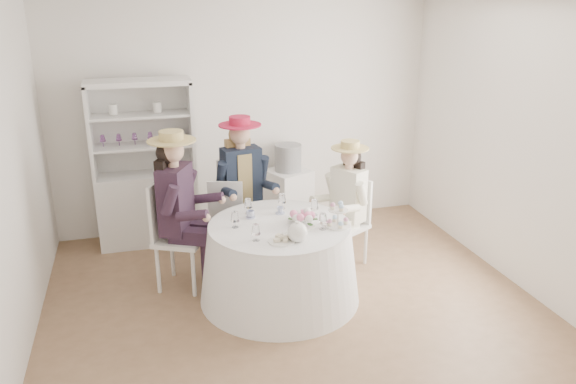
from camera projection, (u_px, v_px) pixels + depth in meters
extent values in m
plane|color=brown|center=(291.00, 300.00, 5.30)|extent=(4.50, 4.50, 0.00)
plane|color=white|center=(245.00, 117.00, 6.67)|extent=(4.50, 0.00, 4.50)
plane|color=white|center=(392.00, 265.00, 3.04)|extent=(4.50, 0.00, 4.50)
plane|color=white|center=(8.00, 186.00, 4.28)|extent=(0.00, 4.50, 4.50)
plane|color=white|center=(515.00, 145.00, 5.42)|extent=(0.00, 4.50, 4.50)
cone|color=white|center=(280.00, 262.00, 5.24)|extent=(1.50, 1.50, 0.73)
cylinder|color=white|center=(279.00, 225.00, 5.11)|extent=(1.30, 1.30, 0.02)
cube|color=silver|center=(149.00, 208.00, 6.42)|extent=(1.17, 0.64, 0.83)
cube|color=silver|center=(141.00, 126.00, 6.28)|extent=(1.09, 0.27, 1.02)
cube|color=silver|center=(137.00, 82.00, 5.94)|extent=(1.17, 0.64, 0.06)
cube|color=silver|center=(90.00, 132.00, 5.97)|extent=(0.12, 0.41, 1.02)
cube|color=silver|center=(191.00, 126.00, 6.24)|extent=(0.12, 0.41, 1.02)
cube|color=silver|center=(143.00, 146.00, 6.17)|extent=(1.09, 0.58, 0.03)
cube|color=silver|center=(140.00, 115.00, 6.06)|extent=(1.09, 0.58, 0.03)
sphere|color=white|center=(181.00, 137.00, 6.25)|extent=(0.13, 0.13, 0.13)
cube|color=silver|center=(288.00, 198.00, 6.89)|extent=(0.60, 0.60, 0.72)
cylinder|color=black|center=(288.00, 158.00, 6.71)|extent=(0.35, 0.35, 0.32)
cube|color=silver|center=(181.00, 239.00, 5.40)|extent=(0.60, 0.60, 0.04)
cylinder|color=silver|center=(193.00, 273.00, 5.29)|extent=(0.04, 0.04, 0.49)
cylinder|color=silver|center=(206.00, 257.00, 5.62)|extent=(0.04, 0.04, 0.49)
cylinder|color=silver|center=(158.00, 270.00, 5.36)|extent=(0.04, 0.04, 0.49)
cylinder|color=silver|center=(172.00, 254.00, 5.69)|extent=(0.04, 0.04, 0.49)
cube|color=silver|center=(159.00, 209.00, 5.34)|extent=(0.22, 0.39, 0.56)
cube|color=black|center=(176.00, 199.00, 5.27)|extent=(0.38, 0.46, 0.64)
cube|color=black|center=(190.00, 236.00, 5.26)|extent=(0.40, 0.30, 0.13)
cylinder|color=black|center=(207.00, 269.00, 5.34)|extent=(0.11, 0.11, 0.51)
cylinder|color=black|center=(170.00, 200.00, 5.02)|extent=(0.22, 0.18, 0.31)
cube|color=black|center=(197.00, 228.00, 5.44)|extent=(0.40, 0.30, 0.13)
cylinder|color=black|center=(214.00, 260.00, 5.53)|extent=(0.11, 0.11, 0.51)
cylinder|color=black|center=(188.00, 184.00, 5.45)|extent=(0.22, 0.18, 0.31)
cylinder|color=#D8A889|center=(173.00, 164.00, 5.15)|extent=(0.10, 0.10, 0.09)
sphere|color=#D8A889|center=(172.00, 151.00, 5.11)|extent=(0.21, 0.21, 0.21)
sphere|color=black|center=(167.00, 153.00, 5.13)|extent=(0.21, 0.21, 0.21)
cube|color=black|center=(165.00, 180.00, 5.22)|extent=(0.20, 0.28, 0.42)
cylinder|color=tan|center=(172.00, 141.00, 5.08)|extent=(0.44, 0.44, 0.01)
cylinder|color=tan|center=(171.00, 136.00, 5.07)|extent=(0.22, 0.22, 0.09)
cube|color=silver|center=(243.00, 214.00, 6.04)|extent=(0.51, 0.51, 0.04)
cylinder|color=silver|center=(234.00, 244.00, 5.90)|extent=(0.04, 0.04, 0.48)
cylinder|color=silver|center=(265.00, 238.00, 6.04)|extent=(0.04, 0.04, 0.48)
cylinder|color=silver|center=(223.00, 232.00, 6.20)|extent=(0.04, 0.04, 0.48)
cylinder|color=silver|center=(253.00, 227.00, 6.34)|extent=(0.04, 0.04, 0.48)
cube|color=silver|center=(236.00, 182.00, 6.11)|extent=(0.42, 0.10, 0.55)
cube|color=#182030|center=(241.00, 177.00, 5.92)|extent=(0.43, 0.29, 0.64)
cube|color=tan|center=(241.00, 177.00, 5.92)|extent=(0.19, 0.27, 0.55)
cube|color=#182030|center=(239.00, 212.00, 5.86)|extent=(0.21, 0.39, 0.13)
cylinder|color=#182030|center=(245.00, 246.00, 5.84)|extent=(0.11, 0.11, 0.51)
cylinder|color=#182030|center=(222.00, 174.00, 5.76)|extent=(0.13, 0.21, 0.30)
cube|color=#182030|center=(256.00, 209.00, 5.94)|extent=(0.21, 0.39, 0.13)
cylinder|color=#182030|center=(262.00, 243.00, 5.92)|extent=(0.11, 0.11, 0.51)
cylinder|color=#182030|center=(263.00, 169.00, 5.95)|extent=(0.13, 0.21, 0.30)
cylinder|color=#D8A889|center=(240.00, 146.00, 5.81)|extent=(0.10, 0.10, 0.09)
sphere|color=#D8A889|center=(240.00, 134.00, 5.76)|extent=(0.21, 0.21, 0.21)
sphere|color=tan|center=(238.00, 135.00, 5.81)|extent=(0.21, 0.21, 0.21)
cube|color=tan|center=(238.00, 158.00, 5.93)|extent=(0.28, 0.13, 0.42)
cylinder|color=#B51B3A|center=(240.00, 125.00, 5.73)|extent=(0.44, 0.44, 0.01)
cylinder|color=#B51B3A|center=(240.00, 121.00, 5.72)|extent=(0.22, 0.22, 0.09)
cube|color=silver|center=(346.00, 226.00, 5.88)|extent=(0.52, 0.52, 0.04)
cylinder|color=silver|center=(325.00, 245.00, 5.96)|extent=(0.03, 0.03, 0.42)
cylinder|color=silver|center=(347.00, 254.00, 5.75)|extent=(0.03, 0.03, 0.42)
cylinder|color=silver|center=(343.00, 237.00, 6.16)|extent=(0.03, 0.03, 0.42)
cylinder|color=silver|center=(366.00, 245.00, 5.95)|extent=(0.03, 0.03, 0.42)
cube|color=silver|center=(357.00, 199.00, 5.91)|extent=(0.20, 0.33, 0.48)
cube|color=#ECE8CD|center=(348.00, 194.00, 5.77)|extent=(0.33, 0.39, 0.56)
cube|color=#ECE8CD|center=(333.00, 220.00, 5.84)|extent=(0.35, 0.27, 0.11)
cylinder|color=#ECE8CD|center=(323.00, 249.00, 5.84)|extent=(0.10, 0.10, 0.44)
cylinder|color=#ECE8CD|center=(332.00, 184.00, 5.86)|extent=(0.19, 0.16, 0.26)
cube|color=#ECE8CD|center=(345.00, 225.00, 5.72)|extent=(0.35, 0.27, 0.11)
cylinder|color=#ECE8CD|center=(336.00, 254.00, 5.73)|extent=(0.10, 0.10, 0.44)
cylinder|color=#ECE8CD|center=(361.00, 193.00, 5.59)|extent=(0.19, 0.16, 0.26)
cylinder|color=#D8A889|center=(349.00, 166.00, 5.67)|extent=(0.09, 0.09, 0.08)
sphere|color=#D8A889|center=(350.00, 156.00, 5.64)|extent=(0.18, 0.18, 0.18)
sphere|color=black|center=(352.00, 157.00, 5.67)|extent=(0.18, 0.18, 0.18)
cube|color=black|center=(354.00, 177.00, 5.77)|extent=(0.18, 0.24, 0.36)
cylinder|color=tan|center=(350.00, 148.00, 5.61)|extent=(0.38, 0.38, 0.01)
cylinder|color=tan|center=(350.00, 144.00, 5.60)|extent=(0.19, 0.19, 0.08)
cube|color=silver|center=(229.00, 220.00, 6.03)|extent=(0.48, 0.48, 0.04)
cylinder|color=silver|center=(245.00, 233.00, 6.25)|extent=(0.03, 0.03, 0.42)
cylinder|color=silver|center=(218.00, 233.00, 6.26)|extent=(0.03, 0.03, 0.42)
cylinder|color=silver|center=(242.00, 245.00, 5.96)|extent=(0.03, 0.03, 0.42)
cylinder|color=silver|center=(213.00, 245.00, 5.97)|extent=(0.03, 0.03, 0.42)
cube|color=silver|center=(225.00, 204.00, 5.79)|extent=(0.35, 0.14, 0.48)
imported|color=white|center=(250.00, 215.00, 5.25)|extent=(0.10, 0.10, 0.06)
imported|color=white|center=(280.00, 211.00, 5.35)|extent=(0.08, 0.08, 0.06)
imported|color=white|center=(306.00, 214.00, 5.26)|extent=(0.10, 0.10, 0.07)
imported|color=white|center=(300.00, 219.00, 5.16)|extent=(0.26, 0.26, 0.05)
sphere|color=pink|center=(309.00, 215.00, 5.07)|extent=(0.07, 0.07, 0.07)
sphere|color=white|center=(307.00, 214.00, 5.10)|extent=(0.07, 0.07, 0.07)
sphere|color=pink|center=(302.00, 214.00, 5.11)|extent=(0.07, 0.07, 0.07)
sphere|color=white|center=(298.00, 214.00, 5.09)|extent=(0.07, 0.07, 0.07)
sphere|color=pink|center=(296.00, 216.00, 5.06)|extent=(0.07, 0.07, 0.07)
sphere|color=white|center=(297.00, 218.00, 5.02)|extent=(0.07, 0.07, 0.07)
sphere|color=pink|center=(301.00, 219.00, 5.00)|extent=(0.07, 0.07, 0.07)
sphere|color=white|center=(306.00, 218.00, 5.00)|extent=(0.07, 0.07, 0.07)
sphere|color=pink|center=(309.00, 217.00, 5.03)|extent=(0.07, 0.07, 0.07)
sphere|color=white|center=(298.00, 232.00, 4.75)|extent=(0.18, 0.18, 0.18)
cylinder|color=white|center=(310.00, 230.00, 4.77)|extent=(0.10, 0.03, 0.08)
cylinder|color=white|center=(298.00, 223.00, 4.72)|extent=(0.04, 0.04, 0.02)
cylinder|color=white|center=(281.00, 241.00, 4.76)|extent=(0.23, 0.23, 0.01)
cube|color=beige|center=(277.00, 240.00, 4.72)|extent=(0.05, 0.04, 0.03)
cube|color=beige|center=(281.00, 237.00, 4.75)|extent=(0.06, 0.05, 0.03)
cube|color=beige|center=(286.00, 237.00, 4.78)|extent=(0.06, 0.06, 0.03)
cube|color=beige|center=(278.00, 236.00, 4.77)|extent=(0.06, 0.06, 0.03)
cube|color=beige|center=(286.00, 240.00, 4.72)|extent=(0.06, 0.06, 0.03)
cylinder|color=white|center=(338.00, 225.00, 5.07)|extent=(0.23, 0.23, 0.01)
cylinder|color=white|center=(338.00, 218.00, 5.05)|extent=(0.02, 0.02, 0.16)
cylinder|color=white|center=(338.00, 210.00, 5.02)|extent=(0.18, 0.18, 0.01)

